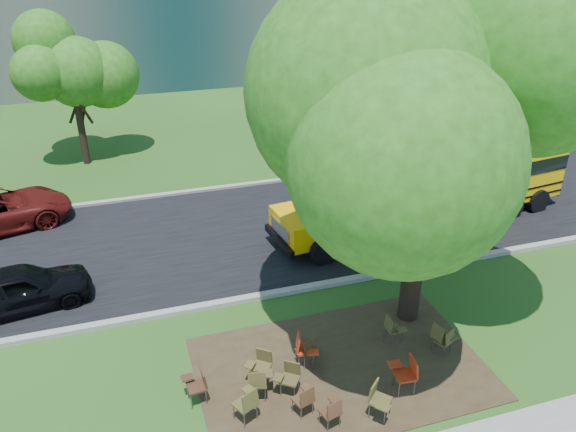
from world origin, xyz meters
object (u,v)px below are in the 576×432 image
object	(u,v)px
chair_12	(393,327)
black_car	(19,288)
chair_2	(305,398)
chair_8	(198,382)
chair_1	(258,381)
chair_9	(261,363)
school_bus	(436,180)
main_tree	(433,98)
chair_11	(308,348)
chair_4	(332,410)
chair_13	(446,339)
chair_7	(441,336)
chair_6	(407,371)
chair_3	(289,375)
chair_10	(304,347)
chair_0	(247,402)
chair_5	(378,398)

from	to	relation	value
chair_12	black_car	world-z (taller)	black_car
chair_2	chair_8	size ratio (longest dim) A/B	0.94
chair_1	chair_9	xyz separation A→B (m)	(0.23, 0.60, -0.02)
school_bus	chair_12	world-z (taller)	school_bus
main_tree	chair_11	distance (m)	6.68
chair_4	chair_13	bearing A→B (deg)	5.60
chair_8	chair_12	world-z (taller)	chair_8
chair_4	chair_11	world-z (taller)	chair_11
chair_7	chair_2	bearing A→B (deg)	-90.63
chair_2	chair_6	world-z (taller)	chair_6
chair_2	chair_8	distance (m)	2.45
chair_3	chair_9	bearing A→B (deg)	-12.68
chair_6	chair_10	world-z (taller)	chair_6
chair_12	black_car	size ratio (longest dim) A/B	0.20
school_bus	chair_2	size ratio (longest dim) A/B	14.08
chair_4	chair_10	distance (m)	2.04
chair_3	chair_6	bearing A→B (deg)	-159.57
chair_9	main_tree	bearing A→B (deg)	-127.94
chair_4	chair_12	size ratio (longest dim) A/B	1.04
chair_4	chair_9	bearing A→B (deg)	105.03
main_tree	school_bus	xyz separation A→B (m)	(3.76, 5.11, -4.62)
chair_0	chair_7	bearing A→B (deg)	-18.90
chair_2	chair_5	size ratio (longest dim) A/B	0.90
chair_4	chair_5	distance (m)	1.07
chair_4	main_tree	bearing A→B (deg)	26.12
main_tree	chair_2	xyz separation A→B (m)	(-3.93, -2.51, -5.72)
chair_5	chair_10	world-z (taller)	chair_5
chair_11	chair_13	world-z (taller)	chair_11
main_tree	chair_0	bearing A→B (deg)	-156.05
school_bus	chair_6	world-z (taller)	school_bus
chair_0	chair_2	world-z (taller)	chair_0
school_bus	chair_0	distance (m)	11.65
chair_3	chair_6	distance (m)	2.72
chair_0	chair_5	world-z (taller)	chair_0
chair_9	chair_7	bearing A→B (deg)	-147.42
chair_10	chair_13	distance (m)	3.62
chair_3	chair_9	size ratio (longest dim) A/B	0.98
chair_10	chair_9	bearing A→B (deg)	-66.07
chair_1	chair_4	size ratio (longest dim) A/B	1.10
main_tree	chair_11	bearing A→B (deg)	-163.51
chair_6	chair_0	bearing A→B (deg)	93.13
chair_0	chair_4	xyz separation A→B (m)	(1.69, -0.72, -0.07)
chair_0	chair_9	size ratio (longest dim) A/B	1.08
chair_2	chair_11	size ratio (longest dim) A/B	0.98
chair_0	chair_12	xyz separation A→B (m)	(4.24, 1.45, -0.09)
chair_3	chair_11	distance (m)	1.05
chair_6	chair_12	world-z (taller)	chair_6
chair_2	chair_3	distance (m)	0.76
chair_11	chair_2	bearing A→B (deg)	-132.61
chair_7	chair_8	xyz separation A→B (m)	(-6.15, 0.21, 0.02)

